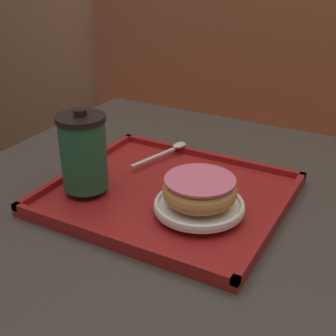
% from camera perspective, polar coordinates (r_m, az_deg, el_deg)
% --- Properties ---
extents(booth_bench, '(1.46, 0.44, 1.00)m').
position_cam_1_polar(booth_bench, '(1.86, 8.33, -1.64)').
color(booth_bench, brown).
rests_on(booth_bench, ground_plane).
extents(cafe_table, '(0.92, 0.87, 0.74)m').
position_cam_1_polar(cafe_table, '(0.98, 1.81, -12.54)').
color(cafe_table, '#38332D').
rests_on(cafe_table, ground_plane).
extents(serving_tray, '(0.42, 0.37, 0.02)m').
position_cam_1_polar(serving_tray, '(0.87, 0.00, -3.36)').
color(serving_tray, maroon).
rests_on(serving_tray, cafe_table).
extents(coffee_cup_front, '(0.09, 0.09, 0.15)m').
position_cam_1_polar(coffee_cup_front, '(0.85, -10.27, 1.97)').
color(coffee_cup_front, '#235638').
rests_on(coffee_cup_front, serving_tray).
extents(plate_with_chocolate_donut, '(0.15, 0.15, 0.01)m').
position_cam_1_polar(plate_with_chocolate_donut, '(0.79, 3.82, -4.50)').
color(plate_with_chocolate_donut, white).
rests_on(plate_with_chocolate_donut, serving_tray).
extents(donut_chocolate_glazed, '(0.13, 0.13, 0.04)m').
position_cam_1_polar(donut_chocolate_glazed, '(0.78, 3.88, -2.69)').
color(donut_chocolate_glazed, tan).
rests_on(donut_chocolate_glazed, plate_with_chocolate_donut).
extents(spoon, '(0.06, 0.15, 0.01)m').
position_cam_1_polar(spoon, '(1.01, 0.45, 2.35)').
color(spoon, silver).
rests_on(spoon, serving_tray).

